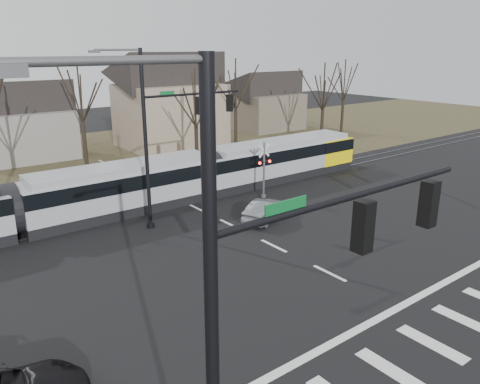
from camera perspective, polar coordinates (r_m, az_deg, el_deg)
ground at (r=21.74m, az=14.85°, el=-11.47°), size 140.00×140.00×0.00m
grass_verge at (r=47.11m, az=-17.27°, el=3.95°), size 140.00×28.00×0.01m
crosswalk at (r=19.95m, az=24.20°, el=-15.30°), size 27.00×2.60×0.01m
stop_line at (r=20.86m, az=18.82°, el=-13.15°), size 28.00×0.35×0.01m
lane_dashes at (r=33.01m, az=-7.39°, el=-0.93°), size 0.18×30.00×0.01m
rail_pair at (r=32.84m, az=-7.22°, el=-0.98°), size 90.00×1.52×0.06m
tram at (r=30.79m, az=-14.08°, el=0.66°), size 41.40×3.07×3.14m
sedan at (r=28.86m, az=3.20°, el=-2.18°), size 4.15×4.87×1.28m
signal_pole_near_left at (r=8.63m, az=5.68°, el=-14.62°), size 9.28×0.44×10.20m
signal_pole_far at (r=27.53m, az=-8.51°, el=7.60°), size 9.28×0.44×10.20m
rail_crossing_signal at (r=32.71m, az=2.93°, el=2.46°), size 1.08×0.36×4.00m
tree_row at (r=41.52m, az=-12.30°, el=9.65°), size 59.20×7.20×10.00m
house_b at (r=48.85m, az=-24.91°, el=8.33°), size 8.64×7.56×7.65m
house_c at (r=50.86m, az=-8.54°, el=11.45°), size 10.80×8.64×10.10m
house_d at (r=61.17m, az=3.16°, el=11.38°), size 8.64×7.56×7.65m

